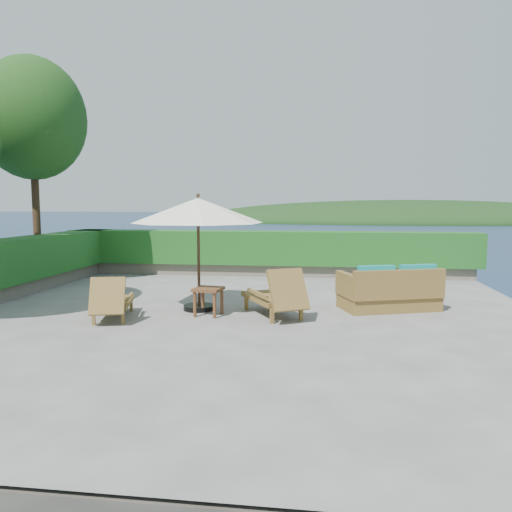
# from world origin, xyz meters

# --- Properties ---
(ground) EXTENTS (12.00, 12.00, 0.00)m
(ground) POSITION_xyz_m (0.00, 0.00, 0.00)
(ground) COLOR gray
(ground) RESTS_ON ground
(foundation) EXTENTS (12.00, 12.00, 3.00)m
(foundation) POSITION_xyz_m (0.00, 0.00, -1.55)
(foundation) COLOR #5F584B
(foundation) RESTS_ON ocean
(ocean) EXTENTS (600.00, 600.00, 0.00)m
(ocean) POSITION_xyz_m (0.00, 0.00, -3.00)
(ocean) COLOR #172749
(ocean) RESTS_ON ground
(offshore_island) EXTENTS (126.00, 57.60, 12.60)m
(offshore_island) POSITION_xyz_m (25.00, 140.00, -3.00)
(offshore_island) COLOR #133213
(offshore_island) RESTS_ON ocean
(planter_wall_far) EXTENTS (12.00, 0.60, 0.36)m
(planter_wall_far) POSITION_xyz_m (0.00, 5.60, 0.18)
(planter_wall_far) COLOR gray
(planter_wall_far) RESTS_ON ground
(hedge_far) EXTENTS (12.40, 0.90, 1.00)m
(hedge_far) POSITION_xyz_m (0.00, 5.60, 0.85)
(hedge_far) COLOR #134315
(hedge_far) RESTS_ON planter_wall_far
(tree_far) EXTENTS (2.80, 2.80, 6.03)m
(tree_far) POSITION_xyz_m (-6.00, 3.20, 4.40)
(tree_far) COLOR #3E2B18
(tree_far) RESTS_ON ground
(patio_umbrella) EXTENTS (3.36, 3.36, 2.39)m
(patio_umbrella) POSITION_xyz_m (-0.84, 0.48, 2.02)
(patio_umbrella) COLOR black
(patio_umbrella) RESTS_ON ground
(lounge_left) EXTENTS (0.96, 1.60, 0.86)m
(lounge_left) POSITION_xyz_m (-2.25, -0.57, 0.36)
(lounge_left) COLOR brown
(lounge_left) RESTS_ON ground
(lounge_right) EXTENTS (1.47, 1.83, 0.99)m
(lounge_right) POSITION_xyz_m (0.78, 0.07, 0.41)
(lounge_right) COLOR brown
(lounge_right) RESTS_ON ground
(side_table) EXTENTS (0.59, 0.59, 0.55)m
(side_table) POSITION_xyz_m (-0.53, 0.01, 0.45)
(side_table) COLOR brown
(side_table) RESTS_ON ground
(wicker_loveseat) EXTENTS (2.17, 1.59, 0.96)m
(wicker_loveseat) POSITION_xyz_m (3.05, 1.02, 0.37)
(wicker_loveseat) COLOR brown
(wicker_loveseat) RESTS_ON ground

